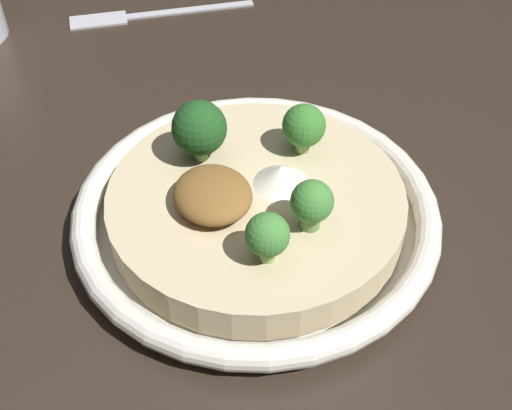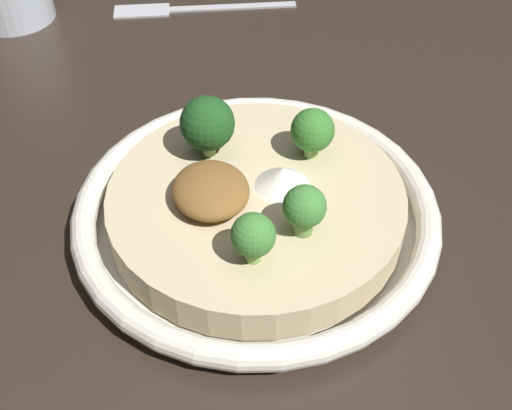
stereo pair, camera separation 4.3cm
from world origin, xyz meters
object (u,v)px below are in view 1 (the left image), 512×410
broccoli_front (304,126)px  broccoli_back_left (267,236)px  broccoli_left (312,203)px  broccoli_back_right (199,129)px  fork_utensil (142,15)px  risotto_bowl (256,210)px

broccoli_front → broccoli_back_left: bearing=139.5°
broccoli_left → broccoli_back_right: bearing=21.8°
broccoli_back_right → fork_utensil: bearing=-9.2°
broccoli_left → fork_utensil: broccoli_left is taller
risotto_bowl → broccoli_back_left: bearing=160.6°
risotto_bowl → broccoli_left: broccoli_left is taller
broccoli_back_left → broccoli_left: size_ratio=0.96×
risotto_bowl → broccoli_left: (-0.04, -0.02, 0.04)m
broccoli_front → fork_utensil: broccoli_front is taller
risotto_bowl → broccoli_front: broccoli_front is taller
fork_utensil → risotto_bowl: bearing=98.2°
risotto_bowl → broccoli_back_left: 0.07m
broccoli_back_right → risotto_bowl: bearing=-157.7°
broccoli_back_right → broccoli_front: broccoli_back_right is taller
risotto_bowl → broccoli_left: bearing=-158.8°
broccoli_back_right → broccoli_left: broccoli_back_right is taller
broccoli_back_right → fork_utensil: broccoli_back_right is taller
broccoli_back_left → broccoli_front: 0.10m
broccoli_back_right → broccoli_left: bearing=-158.2°
broccoli_back_left → broccoli_left: broccoli_left is taller
fork_utensil → broccoli_back_left: bearing=95.9°
broccoli_left → fork_utensil: (0.36, -0.01, -0.05)m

